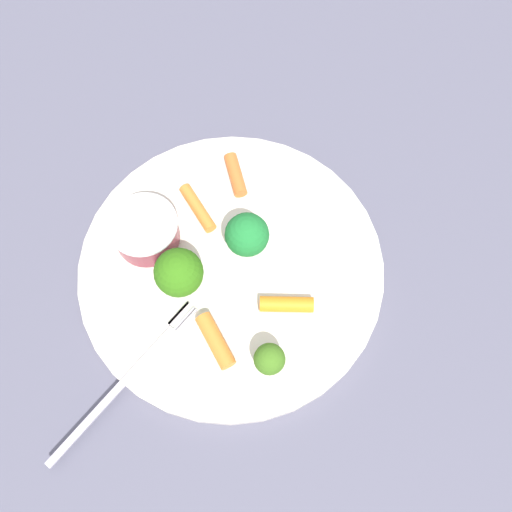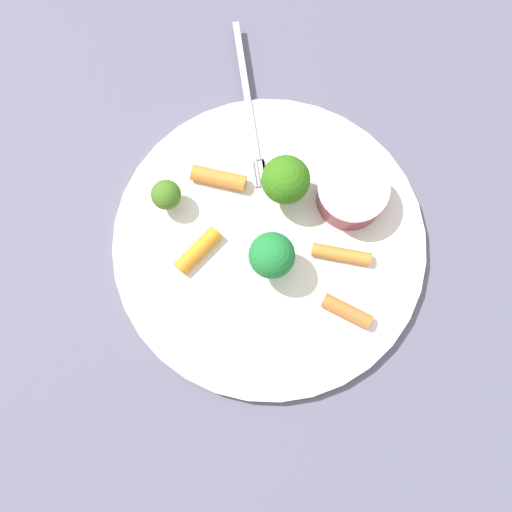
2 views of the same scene
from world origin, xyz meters
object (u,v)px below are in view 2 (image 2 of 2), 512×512
object	(u,v)px
carrot_stick_0	(219,178)
broccoli_floret_2	(166,195)
broccoli_floret_1	(286,180)
fork	(248,105)
carrot_stick_3	(198,250)
plate	(269,243)
carrot_stick_2	(347,311)
carrot_stick_1	(341,254)
sauce_cup	(351,193)
broccoli_floret_0	(271,256)

from	to	relation	value
carrot_stick_0	broccoli_floret_2	bearing A→B (deg)	21.97
broccoli_floret_1	fork	bearing A→B (deg)	-73.13
carrot_stick_3	fork	xyz separation A→B (m)	(-0.06, -0.15, -0.01)
plate	carrot_stick_2	xyz separation A→B (m)	(-0.07, 0.07, 0.01)
plate	carrot_stick_0	distance (m)	0.08
broccoli_floret_2	carrot_stick_1	size ratio (longest dim) A/B	0.67
broccoli_floret_2	sauce_cup	bearing A→B (deg)	177.67
broccoli_floret_0	broccoli_floret_1	world-z (taller)	broccoli_floret_1
sauce_cup	broccoli_floret_0	xyz separation A→B (m)	(0.08, 0.06, 0.02)
carrot_stick_0	broccoli_floret_0	bearing A→B (deg)	117.04
broccoli_floret_0	carrot_stick_0	size ratio (longest dim) A/B	1.07
broccoli_floret_0	broccoli_floret_1	xyz separation A→B (m)	(-0.02, -0.07, 0.00)
broccoli_floret_2	fork	world-z (taller)	broccoli_floret_2
carrot_stick_1	fork	bearing A→B (deg)	-64.24
broccoli_floret_0	broccoli_floret_2	bearing A→B (deg)	-35.76
carrot_stick_1	broccoli_floret_0	bearing A→B (deg)	3.81
plate	sauce_cup	world-z (taller)	sauce_cup
broccoli_floret_0	carrot_stick_2	size ratio (longest dim) A/B	1.20
plate	fork	bearing A→B (deg)	-85.31
fork	broccoli_floret_1	bearing A→B (deg)	106.87
carrot_stick_0	carrot_stick_2	world-z (taller)	carrot_stick_0
broccoli_floret_1	carrot_stick_0	world-z (taller)	broccoli_floret_1
broccoli_floret_2	broccoli_floret_0	bearing A→B (deg)	144.24
carrot_stick_2	carrot_stick_3	bearing A→B (deg)	-26.14
carrot_stick_2	carrot_stick_1	bearing A→B (deg)	-90.28
broccoli_floret_0	carrot_stick_1	distance (m)	0.07
sauce_cup	carrot_stick_3	distance (m)	0.15
broccoli_floret_0	carrot_stick_2	xyz separation A→B (m)	(-0.07, 0.05, -0.03)
carrot_stick_0	carrot_stick_1	world-z (taller)	carrot_stick_0
broccoli_floret_2	carrot_stick_0	bearing A→B (deg)	-158.03
broccoli_floret_0	carrot_stick_0	xyz separation A→B (m)	(0.04, -0.09, -0.03)
plate	carrot_stick_3	size ratio (longest dim) A/B	5.95
sauce_cup	broccoli_floret_2	bearing A→B (deg)	-2.33
broccoli_floret_1	carrot_stick_1	bearing A→B (deg)	126.69
carrot_stick_2	broccoli_floret_2	bearing A→B (deg)	-36.08
sauce_cup	broccoli_floret_2	world-z (taller)	broccoli_floret_2
broccoli_floret_1	carrot_stick_3	bearing A→B (deg)	32.41
carrot_stick_2	carrot_stick_3	distance (m)	0.15
broccoli_floret_1	carrot_stick_1	size ratio (longest dim) A/B	1.07
broccoli_floret_1	broccoli_floret_2	size ratio (longest dim) A/B	1.58
carrot_stick_0	carrot_stick_3	world-z (taller)	same
plate	broccoli_floret_0	xyz separation A→B (m)	(0.00, 0.02, 0.04)
broccoli_floret_1	fork	distance (m)	0.11
carrot_stick_2	carrot_stick_3	size ratio (longest dim) A/B	0.94
broccoli_floret_1	fork	world-z (taller)	broccoli_floret_1
broccoli_floret_2	carrot_stick_3	bearing A→B (deg)	117.38
plate	carrot_stick_2	size ratio (longest dim) A/B	6.35
plate	carrot_stick_3	world-z (taller)	carrot_stick_3
broccoli_floret_2	carrot_stick_3	distance (m)	0.06
sauce_cup	carrot_stick_1	size ratio (longest dim) A/B	1.21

